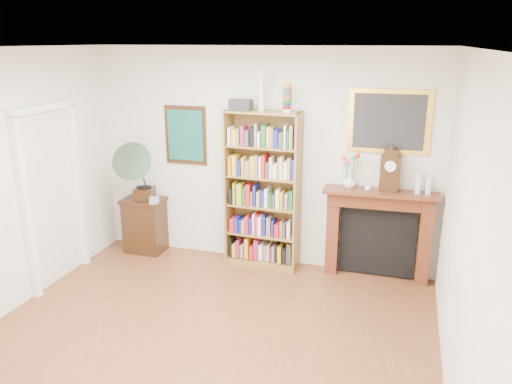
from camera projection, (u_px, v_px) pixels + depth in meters
room at (177, 224)px, 4.14m from camera, size 4.51×5.01×2.81m
door_casing at (52, 182)px, 5.89m from camera, size 0.08×1.02×2.17m
teal_poster at (186, 135)px, 6.62m from camera, size 0.58×0.04×0.78m
small_picture at (262, 83)px, 6.13m from camera, size 0.26×0.04×0.30m
gilt_painting at (389, 122)px, 5.81m from camera, size 0.95×0.04×0.75m
bookshelf at (263, 182)px, 6.31m from camera, size 0.95×0.37×2.35m
side_cabinet at (145, 225)px, 6.97m from camera, size 0.56×0.41×0.77m
fireplace at (378, 226)px, 6.12m from camera, size 1.37×0.38×1.14m
gramophone at (137, 168)px, 6.59m from camera, size 0.65×0.74×0.84m
cd_stack at (154, 200)px, 6.67m from camera, size 0.15×0.15×0.08m
mantel_clock at (390, 171)px, 5.84m from camera, size 0.23×0.15×0.51m
flower_vase at (349, 181)px, 6.03m from camera, size 0.21×0.21×0.17m
teacup at (368, 188)px, 5.93m from camera, size 0.10×0.10×0.06m
bottle_left at (418, 184)px, 5.79m from camera, size 0.07×0.07×0.24m
bottle_right at (429, 186)px, 5.76m from camera, size 0.06×0.06×0.20m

